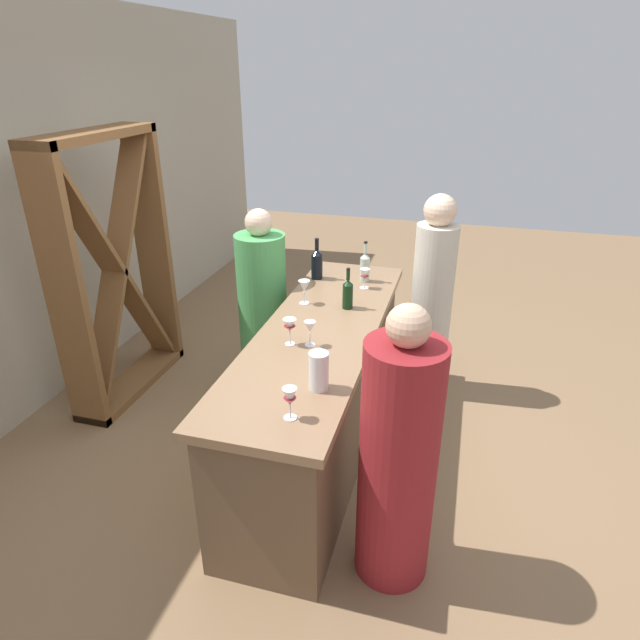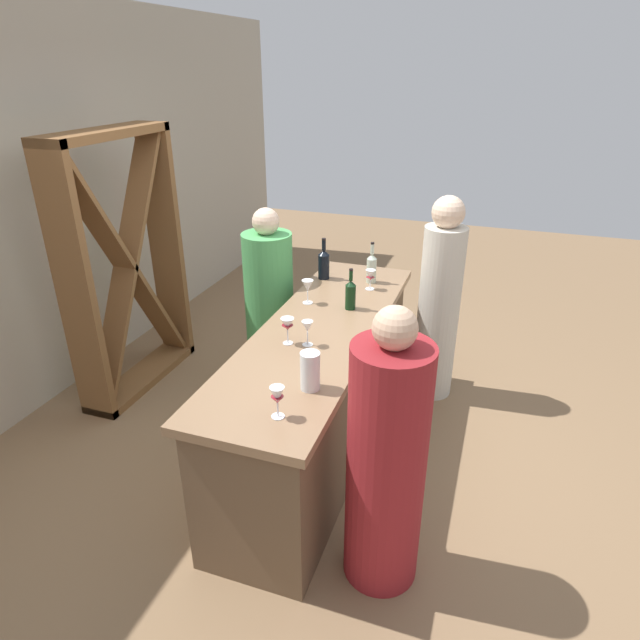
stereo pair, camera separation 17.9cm
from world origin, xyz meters
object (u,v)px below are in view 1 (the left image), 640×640
(water_pitcher, at_px, (319,371))
(wine_glass_far_left, at_px, (290,326))
(wine_glass_far_center, at_px, (304,287))
(person_right_guest, at_px, (263,312))
(person_center_guest, at_px, (431,303))
(wine_glass_near_right, at_px, (310,328))
(person_left_guest, at_px, (398,461))
(wine_bottle_second_left_near_black, at_px, (317,263))
(wine_bottle_center_clear_pale, at_px, (365,266))
(wine_bottle_leftmost_dark_green, at_px, (348,293))
(wine_rack, at_px, (115,271))
(wine_glass_near_center, at_px, (290,398))
(wine_glass_near_left, at_px, (365,275))

(water_pitcher, bearing_deg, wine_glass_far_left, 35.05)
(wine_glass_far_left, bearing_deg, wine_glass_far_center, 9.12)
(person_right_guest, bearing_deg, water_pitcher, -38.31)
(person_center_guest, bearing_deg, wine_glass_far_center, 46.34)
(wine_glass_near_right, distance_m, person_left_guest, 0.89)
(wine_bottle_second_left_near_black, height_order, wine_bottle_center_clear_pale, wine_bottle_second_left_near_black)
(wine_glass_near_right, bearing_deg, wine_bottle_leftmost_dark_green, -8.84)
(person_left_guest, bearing_deg, wine_rack, -33.43)
(wine_rack, height_order, wine_glass_near_center, wine_rack)
(wine_glass_far_left, bearing_deg, person_center_guest, -29.84)
(wine_bottle_center_clear_pale, distance_m, wine_glass_near_left, 0.14)
(wine_glass_near_left, xyz_separation_m, person_right_guest, (-0.07, 0.75, -0.35))
(wine_rack, xyz_separation_m, wine_glass_far_center, (-0.04, -1.45, 0.05))
(wine_glass_far_left, bearing_deg, wine_bottle_center_clear_pale, -11.03)
(person_left_guest, bearing_deg, wine_glass_near_center, 8.03)
(person_center_guest, bearing_deg, wine_rack, 22.30)
(wine_bottle_second_left_near_black, height_order, water_pitcher, wine_bottle_second_left_near_black)
(wine_bottle_second_left_near_black, relative_size, wine_glass_near_left, 2.12)
(wine_glass_far_left, distance_m, person_center_guest, 1.43)
(wine_bottle_center_clear_pale, height_order, wine_glass_near_right, wine_bottle_center_clear_pale)
(wine_glass_far_left, bearing_deg, wine_bottle_leftmost_dark_green, -18.98)
(wine_bottle_second_left_near_black, bearing_deg, wine_bottle_center_clear_pale, -83.88)
(wine_glass_near_center, height_order, wine_glass_far_left, wine_glass_far_left)
(wine_glass_near_center, xyz_separation_m, wine_glass_far_center, (1.24, 0.32, 0.01))
(wine_glass_near_center, bearing_deg, water_pitcher, -11.74)
(wine_bottle_leftmost_dark_green, relative_size, wine_glass_far_center, 1.70)
(wine_rack, bearing_deg, wine_glass_far_left, -111.66)
(wine_rack, distance_m, wine_glass_far_left, 1.66)
(wine_glass_near_left, distance_m, wine_glass_near_center, 1.62)
(wine_glass_near_left, height_order, water_pitcher, water_pitcher)
(wine_glass_near_left, relative_size, wine_glass_near_center, 0.92)
(wine_glass_near_left, height_order, wine_glass_near_center, wine_glass_near_center)
(water_pitcher, bearing_deg, wine_bottle_center_clear_pale, 2.73)
(wine_rack, relative_size, wine_bottle_second_left_near_black, 6.39)
(wine_bottle_center_clear_pale, relative_size, person_center_guest, 0.19)
(wine_glass_near_left, bearing_deg, wine_glass_near_right, 172.34)
(wine_glass_near_right, bearing_deg, wine_rack, 70.24)
(person_right_guest, bearing_deg, wine_glass_near_right, -34.15)
(wine_glass_near_right, bearing_deg, wine_glass_near_left, -7.66)
(wine_bottle_second_left_near_black, xyz_separation_m, wine_glass_near_left, (-0.09, -0.37, -0.02))
(wine_bottle_center_clear_pale, relative_size, person_right_guest, 0.21)
(wine_glass_near_left, xyz_separation_m, water_pitcher, (-1.35, -0.04, -0.00))
(water_pitcher, relative_size, person_right_guest, 0.14)
(person_right_guest, bearing_deg, wine_glass_far_left, -39.86)
(wine_glass_far_center, bearing_deg, wine_glass_far_left, -170.88)
(water_pitcher, relative_size, person_left_guest, 0.13)
(wine_rack, xyz_separation_m, wine_bottle_center_clear_pale, (0.46, -1.76, 0.04))
(person_left_guest, distance_m, person_center_guest, 1.76)
(wine_rack, height_order, wine_bottle_leftmost_dark_green, wine_rack)
(wine_bottle_leftmost_dark_green, height_order, wine_glass_far_left, wine_bottle_leftmost_dark_green)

